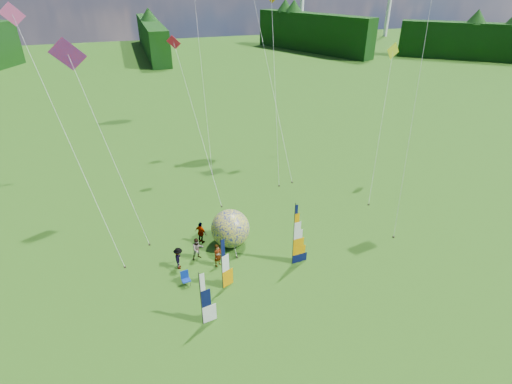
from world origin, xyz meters
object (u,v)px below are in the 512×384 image
object	(u,v)px
feather_banner_main	(294,236)
spectator_c	(179,258)
spectator_a	(218,255)
kite_whale	(267,52)
camp_chair	(186,279)
bol_inflatable	(230,228)
spectator_d	(201,233)
spectator_b	(198,249)
side_banner_left	(222,265)
side_banner_far	(201,300)

from	to	relation	value
feather_banner_main	spectator_c	bearing A→B (deg)	159.77
spectator_a	kite_whale	size ratio (longest dim) A/B	0.08
feather_banner_main	spectator_a	bearing A→B (deg)	158.28
spectator_a	camp_chair	world-z (taller)	spectator_a
kite_whale	spectator_c	bearing A→B (deg)	-107.77
bol_inflatable	spectator_d	bearing A→B (deg)	156.37
spectator_c	spectator_d	distance (m)	3.06
spectator_c	spectator_d	size ratio (longest dim) A/B	0.93
spectator_b	camp_chair	xyz separation A→B (m)	(-1.22, -2.43, -0.33)
side_banner_left	spectator_b	world-z (taller)	side_banner_left
spectator_c	camp_chair	xyz separation A→B (m)	(0.15, -1.82, -0.31)
feather_banner_main	camp_chair	distance (m)	7.38
side_banner_left	spectator_a	distance (m)	2.51
camp_chair	spectator_a	bearing A→B (deg)	21.25
side_banner_left	spectator_b	distance (m)	3.69
bol_inflatable	side_banner_left	bearing A→B (deg)	-110.96
spectator_c	spectator_d	bearing A→B (deg)	-26.79
spectator_c	camp_chair	bearing A→B (deg)	-162.15
spectator_b	side_banner_far	bearing A→B (deg)	-108.18
spectator_b	side_banner_left	bearing A→B (deg)	-85.16
bol_inflatable	spectator_a	distance (m)	2.53
feather_banner_main	kite_whale	distance (m)	19.87
feather_banner_main	spectator_c	size ratio (longest dim) A/B	2.92
side_banner_left	spectator_a	world-z (taller)	side_banner_left
spectator_b	spectator_c	size ratio (longest dim) A/B	1.02
feather_banner_main	camp_chair	world-z (taller)	feather_banner_main
side_banner_far	spectator_b	bearing A→B (deg)	71.65
side_banner_left	kite_whale	bearing A→B (deg)	40.49
spectator_a	bol_inflatable	bearing A→B (deg)	22.07
spectator_a	kite_whale	bearing A→B (deg)	27.94
side_banner_far	spectator_c	distance (m)	5.39
bol_inflatable	spectator_a	size ratio (longest dim) A/B	1.65
spectator_d	spectator_a	bearing A→B (deg)	152.99
side_banner_far	spectator_d	xyz separation A→B (m)	(1.43, 7.62, -0.93)
spectator_a	kite_whale	distance (m)	20.92
feather_banner_main	camp_chair	xyz separation A→B (m)	(-7.15, 0.13, -1.83)
camp_chair	bol_inflatable	bearing A→B (deg)	33.84
side_banner_far	camp_chair	xyz separation A→B (m)	(-0.37, 3.45, -1.30)
side_banner_left	bol_inflatable	xyz separation A→B (m)	(1.65, 4.31, -0.46)
side_banner_left	spectator_d	world-z (taller)	side_banner_left
feather_banner_main	kite_whale	bearing A→B (deg)	71.17
spectator_d	camp_chair	distance (m)	4.56
camp_chair	kite_whale	xyz separation A→B (m)	(11.37, 17.39, 10.21)
bol_inflatable	camp_chair	distance (m)	5.10
feather_banner_main	bol_inflatable	distance (m)	4.90
side_banner_far	bol_inflatable	size ratio (longest dim) A/B	1.30
camp_chair	feather_banner_main	bearing A→B (deg)	-8.40
side_banner_far	side_banner_left	bearing A→B (deg)	44.24
spectator_b	camp_chair	bearing A→B (deg)	-126.61
spectator_d	bol_inflatable	bearing A→B (deg)	-151.51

